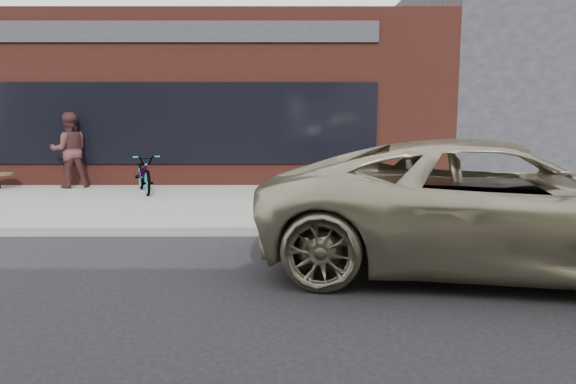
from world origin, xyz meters
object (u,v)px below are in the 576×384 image
object	(u,v)px
cafe_patron_left	(69,150)
minivan	(498,206)
motorcycle	(360,211)
bicycle_front	(144,173)

from	to	relation	value
cafe_patron_left	minivan	bearing A→B (deg)	115.81
motorcycle	bicycle_front	world-z (taller)	motorcycle
minivan	bicycle_front	bearing A→B (deg)	56.72
minivan	cafe_patron_left	size ratio (longest dim) A/B	3.35
motorcycle	bicycle_front	bearing A→B (deg)	122.10
minivan	bicycle_front	distance (m)	8.26
motorcycle	cafe_patron_left	world-z (taller)	cafe_patron_left
motorcycle	bicycle_front	xyz separation A→B (m)	(-4.37, 4.64, 0.01)
bicycle_front	cafe_patron_left	distance (m)	2.21
minivan	cafe_patron_left	distance (m)	10.30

